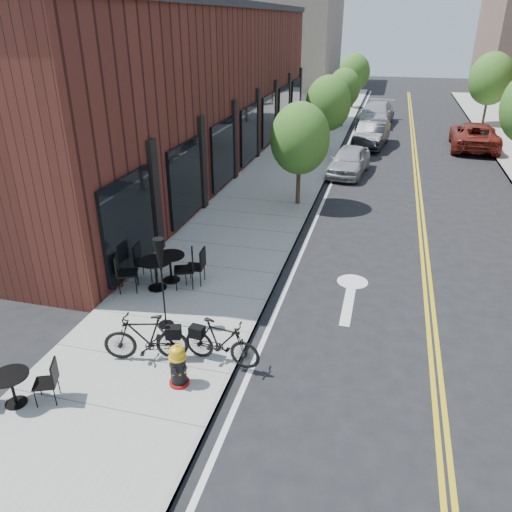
% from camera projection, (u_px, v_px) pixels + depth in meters
% --- Properties ---
extents(ground, '(120.00, 120.00, 0.00)m').
position_uv_depth(ground, '(251.00, 337.00, 11.35)').
color(ground, black).
rests_on(ground, ground).
extents(sidewalk_near, '(4.00, 70.00, 0.12)m').
position_uv_depth(sidewalk_near, '(268.00, 194.00, 20.52)').
color(sidewalk_near, '#9E9B93').
rests_on(sidewalk_near, ground).
extents(building_near, '(5.00, 28.00, 7.00)m').
position_uv_depth(building_near, '(196.00, 91.00, 23.57)').
color(building_near, '#4C2018').
rests_on(building_near, ground).
extents(bg_building_left, '(8.00, 14.00, 10.00)m').
position_uv_depth(bg_building_left, '(297.00, 36.00, 52.97)').
color(bg_building_left, '#726656').
rests_on(bg_building_left, ground).
extents(tree_near_a, '(2.20, 2.20, 3.81)m').
position_uv_depth(tree_near_a, '(300.00, 139.00, 18.23)').
color(tree_near_a, '#382B1E').
rests_on(tree_near_a, sidewalk_near).
extents(tree_near_b, '(2.30, 2.30, 3.98)m').
position_uv_depth(tree_near_b, '(328.00, 103.00, 25.17)').
color(tree_near_b, '#382B1E').
rests_on(tree_near_b, sidewalk_near).
extents(tree_near_c, '(2.10, 2.10, 3.67)m').
position_uv_depth(tree_near_c, '(344.00, 88.00, 32.24)').
color(tree_near_c, '#382B1E').
rests_on(tree_near_c, sidewalk_near).
extents(tree_near_d, '(2.40, 2.40, 4.11)m').
position_uv_depth(tree_near_d, '(354.00, 73.00, 39.11)').
color(tree_near_d, '#382B1E').
rests_on(tree_near_d, sidewalk_near).
extents(tree_far_c, '(2.80, 2.80, 4.62)m').
position_uv_depth(tree_far_c, '(491.00, 79.00, 32.51)').
color(tree_far_c, '#382B1E').
rests_on(tree_far_c, sidewalk_far).
extents(fire_hydrant, '(0.46, 0.46, 0.91)m').
position_uv_depth(fire_hydrant, '(178.00, 366.00, 9.55)').
color(fire_hydrant, maroon).
rests_on(fire_hydrant, sidewalk_near).
extents(bicycle_left, '(1.82, 0.95, 1.05)m').
position_uv_depth(bicycle_left, '(146.00, 338.00, 10.23)').
color(bicycle_left, black).
rests_on(bicycle_left, sidewalk_near).
extents(bicycle_right, '(1.71, 0.66, 1.00)m').
position_uv_depth(bicycle_right, '(222.00, 342.00, 10.12)').
color(bicycle_right, black).
rests_on(bicycle_right, sidewalk_near).
extents(bistro_set_a, '(1.59, 0.99, 0.85)m').
position_uv_depth(bistro_set_a, '(12.00, 385.00, 9.04)').
color(bistro_set_a, black).
rests_on(bistro_set_a, sidewalk_near).
extents(bistro_set_b, '(1.98, 1.21, 1.05)m').
position_uv_depth(bistro_set_b, '(156.00, 270.00, 12.96)').
color(bistro_set_b, black).
rests_on(bistro_set_b, sidewalk_near).
extents(bistro_set_c, '(1.87, 0.86, 1.00)m').
position_uv_depth(bistro_set_c, '(170.00, 264.00, 13.36)').
color(bistro_set_c, black).
rests_on(bistro_set_c, sidewalk_near).
extents(patio_umbrella, '(0.35, 0.35, 2.19)m').
position_uv_depth(patio_umbrella, '(161.00, 265.00, 10.92)').
color(patio_umbrella, black).
rests_on(patio_umbrella, sidewalk_near).
extents(parked_car_a, '(1.97, 3.96, 1.30)m').
position_uv_depth(parked_car_a, '(349.00, 161.00, 23.03)').
color(parked_car_a, '#9C9FA4').
rests_on(parked_car_a, ground).
extents(parked_car_b, '(1.98, 4.47, 1.43)m').
position_uv_depth(parked_car_b, '(372.00, 134.00, 28.10)').
color(parked_car_b, black).
rests_on(parked_car_b, ground).
extents(parked_car_c, '(2.62, 5.26, 1.47)m').
position_uv_depth(parked_car_c, '(376.00, 114.00, 34.03)').
color(parked_car_c, '#A5A5AA').
rests_on(parked_car_c, ground).
extents(parked_car_far, '(2.68, 5.36, 1.46)m').
position_uv_depth(parked_car_far, '(474.00, 136.00, 27.61)').
color(parked_car_far, maroon).
rests_on(parked_car_far, ground).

